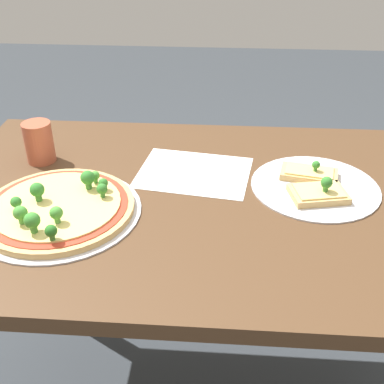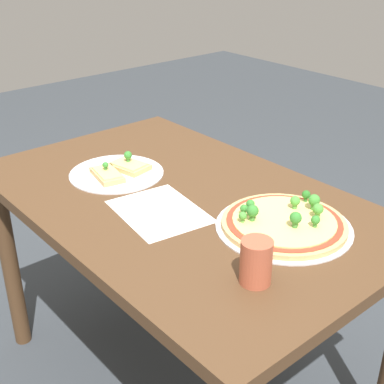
{
  "view_description": "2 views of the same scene",
  "coord_description": "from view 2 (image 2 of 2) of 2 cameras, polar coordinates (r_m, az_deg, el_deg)",
  "views": [
    {
      "loc": [
        -0.03,
        0.94,
        1.34
      ],
      "look_at": [
        0.03,
        0.02,
        0.77
      ],
      "focal_mm": 45.0,
      "sensor_mm": 36.0,
      "label": 1
    },
    {
      "loc": [
        1.09,
        -0.89,
        1.46
      ],
      "look_at": [
        0.03,
        0.02,
        0.77
      ],
      "focal_mm": 50.0,
      "sensor_mm": 36.0,
      "label": 2
    }
  ],
  "objects": [
    {
      "name": "paper_menu",
      "position": [
        1.5,
        -3.5,
        -2.07
      ],
      "size": [
        0.3,
        0.25,
        0.0
      ],
      "primitive_type": "cube",
      "rotation": [
        0.0,
        0.0,
        -0.14
      ],
      "color": "white",
      "rests_on": "dining_table"
    },
    {
      "name": "ground_plane",
      "position": [
        2.03,
        -1.04,
        -19.55
      ],
      "size": [
        8.0,
        8.0,
        0.0
      ],
      "primitive_type": "plane",
      "color": "#33383D"
    },
    {
      "name": "drinking_cup",
      "position": [
        1.2,
        6.84,
        -7.41
      ],
      "size": [
        0.07,
        0.07,
        0.11
      ],
      "primitive_type": "cylinder",
      "color": "#AD5138",
      "rests_on": "dining_table"
    },
    {
      "name": "pizza_tray_whole",
      "position": [
        1.44,
        9.82,
        -3.25
      ],
      "size": [
        0.36,
        0.36,
        0.07
      ],
      "color": "silver",
      "rests_on": "dining_table"
    },
    {
      "name": "dining_table",
      "position": [
        1.63,
        -1.22,
        -3.59
      ],
      "size": [
        1.27,
        0.8,
        0.75
      ],
      "color": "#4C331E",
      "rests_on": "ground_plane"
    },
    {
      "name": "pizza_tray_slice",
      "position": [
        1.74,
        -7.89,
        2.24
      ],
      "size": [
        0.3,
        0.3,
        0.06
      ],
      "color": "silver",
      "rests_on": "dining_table"
    }
  ]
}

